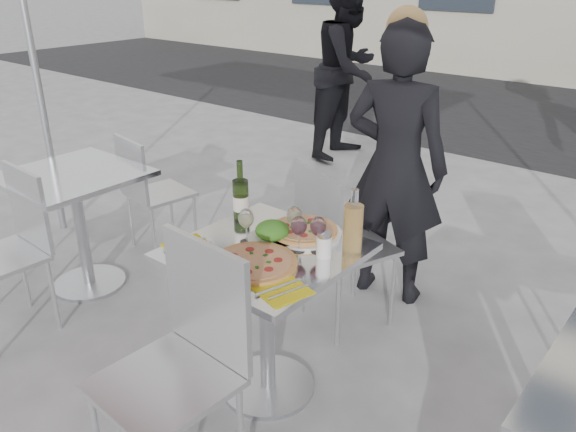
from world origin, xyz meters
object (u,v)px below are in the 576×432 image
Objects in this scene: salad_plate at (272,232)px; sugar_shaker at (324,245)px; woman_diner at (395,167)px; carafe at (353,229)px; chair_near at (185,350)px; pedestrian_a at (348,68)px; pizza_near at (254,263)px; side_table_left at (77,206)px; wine_bottle at (241,198)px; wineglass_white_b at (294,217)px; napkin_right at (282,290)px; pizza_far at (304,231)px; chair_far at (334,236)px; wineglass_red_a at (299,227)px; wineglass_white_a at (246,219)px; napkin_left at (188,246)px; side_chair_lfar at (148,186)px; main_table at (266,291)px; wineglass_red_b at (318,228)px; side_chair_lnear at (13,239)px.

sugar_shaker reaches higher than salad_plate.
woman_diner is 5.58× the size of carafe.
chair_near is at bearing -80.04° from salad_plate.
pedestrian_a is 3.85m from pizza_near.
side_table_left is 1.27m from wine_bottle.
pizza_near is at bearing -85.99° from wineglass_white_b.
side_table_left is 1.80m from napkin_right.
side_table_left is 3.28m from pedestrian_a.
chair_far is at bearing 105.45° from pizza_far.
side_table_left is 2.59× the size of carafe.
wineglass_white_b is at bearing 81.93° from woman_diner.
pizza_near is 2.22× the size of wineglass_red_a.
wine_bottle reaches higher than napkin_right.
wineglass_white_b is (0.14, 0.15, 0.00)m from wineglass_white_a.
chair_near is 0.77m from pizza_far.
salad_plate is 1.40× the size of wineglass_red_a.
chair_near is at bearing -158.50° from pedestrian_a.
napkin_left is 0.54m from napkin_right.
sugar_shaker is (0.16, 0.63, 0.23)m from chair_near.
salad_plate reaches higher than pizza_near.
side_chair_lfar reaches higher than pizza_far.
side_chair_lfar is 0.52× the size of woman_diner.
woman_diner reaches higher than chair_far.
main_table is at bearing -155.95° from pedestrian_a.
pizza_near is 0.24m from salad_plate.
side_chair_lfar is at bearing 156.90° from pizza_near.
wine_bottle is 1.87× the size of wineglass_red_b.
chair_near is (0.07, -0.53, 0.03)m from main_table.
chair_far is at bearing 94.58° from salad_plate.
napkin_left is at bearing -169.65° from pizza_near.
wineglass_red_a is (0.15, -0.01, 0.07)m from salad_plate.
wine_bottle is (-0.28, 0.15, 0.32)m from main_table.
wineglass_red_b is at bearing 4.19° from side_table_left.
napkin_left is at bearing -144.14° from main_table.
chair_far is 1.70m from side_chair_lnear.
chair_far is 1.11× the size of side_chair_lfar.
sugar_shaker is (0.25, -1.02, -0.01)m from woman_diner.
chair_near is 0.81m from carafe.
chair_far is 0.60m from salad_plate.
wineglass_red_b is (0.18, 0.12, 0.32)m from main_table.
wineglass_red_a is (0.40, -0.07, -0.00)m from wine_bottle.
wineglass_white_a is at bearing -155.75° from wineglass_red_b.
main_table is at bearing -68.14° from salad_plate.
pizza_far is at bearing 12.43° from wine_bottle.
wineglass_white_b is 0.11m from wineglass_red_a.
pedestrian_a is (-0.37, 3.70, 0.37)m from side_chair_lnear.
wineglass_white_a is at bearing -159.43° from wineglass_red_a.
wineglass_red_a reaches higher than pizza_near.
pizza_near is (-0.02, 0.40, 0.19)m from chair_near.
wine_bottle is 1.87× the size of wineglass_white_b.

